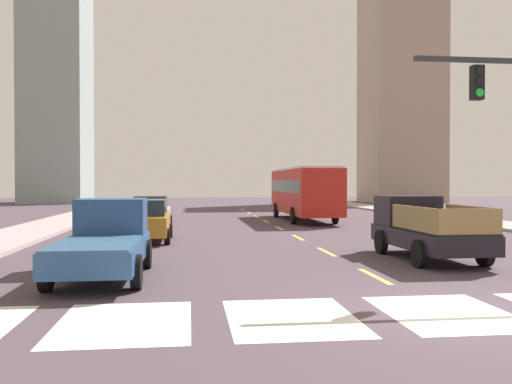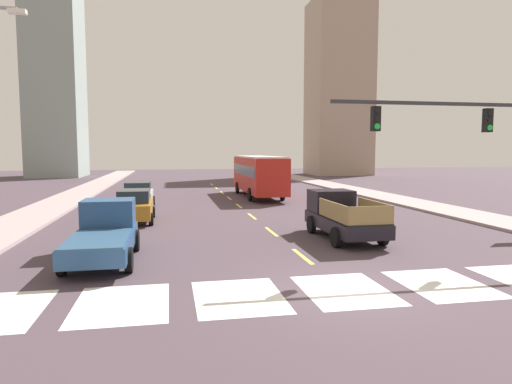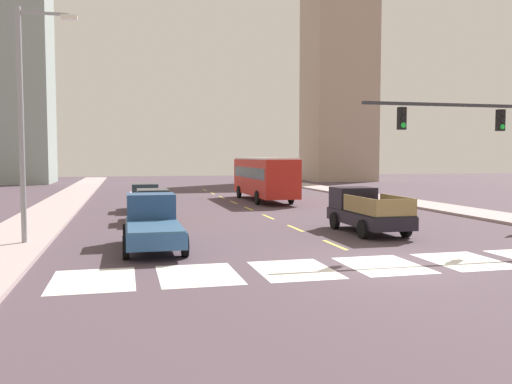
{
  "view_description": "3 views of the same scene",
  "coord_description": "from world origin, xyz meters",
  "px_view_note": "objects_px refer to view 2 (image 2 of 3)",
  "views": [
    {
      "loc": [
        -4.73,
        -9.6,
        2.41
      ],
      "look_at": [
        -1.45,
        17.36,
        1.95
      ],
      "focal_mm": 38.51,
      "sensor_mm": 36.0,
      "label": 1
    },
    {
      "loc": [
        -4.63,
        -11.25,
        3.78
      ],
      "look_at": [
        0.9,
        17.45,
        1.08
      ],
      "focal_mm": 31.58,
      "sensor_mm": 36.0,
      "label": 2
    },
    {
      "loc": [
        -7.85,
        -15.35,
        3.43
      ],
      "look_at": [
        -2.04,
        8.57,
        1.8
      ],
      "focal_mm": 37.76,
      "sensor_mm": 36.0,
      "label": 3
    }
  ],
  "objects_px": {
    "sedan_near_left": "(134,206)",
    "sedan_mid": "(138,195)",
    "pickup_stakebed": "(341,216)",
    "pickup_dark": "(105,233)",
    "city_bus": "(259,173)"
  },
  "relations": [
    {
      "from": "sedan_near_left",
      "to": "sedan_mid",
      "type": "bearing_deg",
      "value": 93.2
    },
    {
      "from": "pickup_stakebed",
      "to": "sedan_mid",
      "type": "xyz_separation_m",
      "value": [
        -9.39,
        12.09,
        -0.08
      ]
    },
    {
      "from": "pickup_dark",
      "to": "sedan_near_left",
      "type": "bearing_deg",
      "value": 90.42
    },
    {
      "from": "sedan_near_left",
      "to": "sedan_mid",
      "type": "xyz_separation_m",
      "value": [
        -0.2,
        6.05,
        0.0
      ]
    },
    {
      "from": "city_bus",
      "to": "sedan_mid",
      "type": "relative_size",
      "value": 2.45
    },
    {
      "from": "pickup_dark",
      "to": "city_bus",
      "type": "height_order",
      "value": "city_bus"
    },
    {
      "from": "pickup_stakebed",
      "to": "city_bus",
      "type": "distance_m",
      "value": 17.46
    },
    {
      "from": "sedan_mid",
      "to": "pickup_stakebed",
      "type": "bearing_deg",
      "value": -49.52
    },
    {
      "from": "pickup_stakebed",
      "to": "sedan_near_left",
      "type": "height_order",
      "value": "pickup_stakebed"
    },
    {
      "from": "pickup_stakebed",
      "to": "pickup_dark",
      "type": "bearing_deg",
      "value": -168.93
    },
    {
      "from": "pickup_stakebed",
      "to": "sedan_mid",
      "type": "distance_m",
      "value": 15.31
    },
    {
      "from": "pickup_dark",
      "to": "city_bus",
      "type": "relative_size",
      "value": 0.48
    },
    {
      "from": "pickup_stakebed",
      "to": "city_bus",
      "type": "relative_size",
      "value": 0.48
    },
    {
      "from": "sedan_near_left",
      "to": "city_bus",
      "type": "bearing_deg",
      "value": 53.11
    },
    {
      "from": "pickup_dark",
      "to": "sedan_near_left",
      "type": "xyz_separation_m",
      "value": [
        0.41,
        8.23,
        -0.06
      ]
    }
  ]
}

